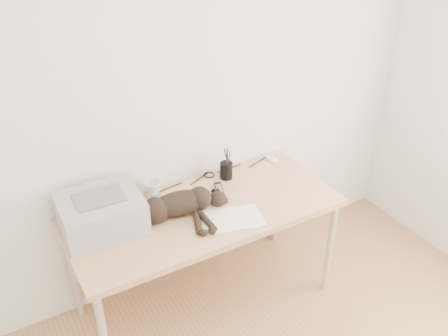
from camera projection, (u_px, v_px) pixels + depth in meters
wall_back at (173, 99)px, 2.89m from camera, size 3.50×0.00×3.50m
desk at (198, 219)px, 3.05m from camera, size 1.60×0.70×0.74m
printer at (101, 213)px, 2.72m from camera, size 0.45×0.39×0.21m
papers at (232, 218)px, 2.83m from camera, size 0.39×0.33×0.01m
cat at (176, 206)px, 2.83m from camera, size 0.68×0.36×0.16m
mug at (153, 189)px, 3.01m from camera, size 0.14×0.14×0.10m
pen_cup at (226, 170)px, 3.18m from camera, size 0.08×0.08×0.21m
remote_grey at (157, 198)px, 2.99m from camera, size 0.06×0.19×0.02m
remote_black at (219, 190)px, 3.07m from camera, size 0.09×0.16×0.02m
mouse at (271, 157)px, 3.40m from camera, size 0.08×0.12×0.04m
cable_tangle at (181, 183)px, 3.14m from camera, size 1.36×0.07×0.01m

